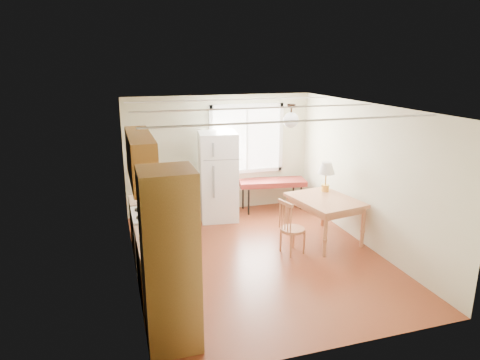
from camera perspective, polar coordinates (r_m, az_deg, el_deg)
name	(u,v)px	position (r m, az deg, el deg)	size (l,w,h in m)	color
room_shell	(259,186)	(6.86, 2.54, -0.75)	(4.60, 5.60, 2.62)	#5D2313
kitchen_run	(157,237)	(6.06, -11.02, -7.45)	(0.65, 3.40, 2.20)	brown
window_unit	(247,139)	(9.26, 0.91, 5.49)	(1.64, 0.05, 1.51)	white
pendant_light	(291,119)	(7.28, 6.81, 8.05)	(0.26, 0.26, 0.40)	black
refrigerator	(218,176)	(8.73, -2.94, 0.50)	(0.84, 0.84, 1.81)	white
bench	(272,183)	(9.37, 4.31, -0.41)	(1.51, 0.76, 0.67)	maroon
dining_table	(325,204)	(7.85, 11.23, -3.16)	(1.16, 1.42, 0.80)	#AC6742
chair	(289,224)	(7.25, 6.52, -5.90)	(0.45, 0.44, 0.94)	#AC6742
table_lamp	(326,170)	(8.14, 11.43, 1.28)	(0.32, 0.32, 0.56)	gold
coffee_maker	(162,245)	(5.36, -10.33, -8.47)	(0.20, 0.24, 0.33)	black
kettle	(155,230)	(5.90, -11.23, -6.54)	(0.11, 0.11, 0.21)	red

